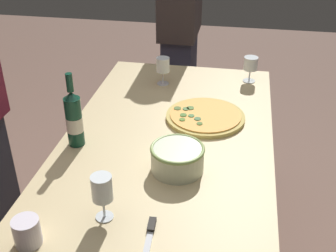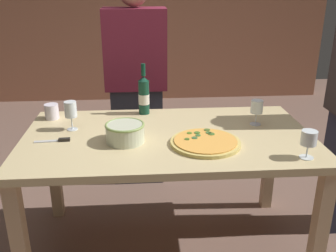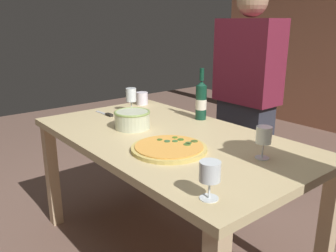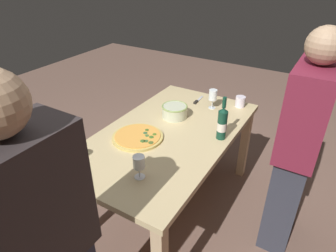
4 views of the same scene
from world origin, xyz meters
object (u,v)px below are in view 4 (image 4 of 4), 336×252
(dining_table, at_px, (168,142))
(pizza_knife, at_px, (197,101))
(wine_glass_far_left, at_px, (139,163))
(serving_bowl, at_px, (175,111))
(wine_bottle, at_px, (222,123))
(pizza, at_px, (138,137))
(wine_glass_by_bottle, at_px, (213,96))
(wine_glass_near_pizza, at_px, (68,150))
(cup_amber, at_px, (240,102))
(person_host, at_px, (297,150))

(dining_table, xyz_separation_m, pizza_knife, (-0.60, -0.05, 0.10))
(wine_glass_far_left, xyz_separation_m, pizza_knife, (-1.13, -0.17, -0.10))
(serving_bowl, relative_size, wine_bottle, 0.65)
(pizza, height_order, wine_glass_by_bottle, wine_glass_by_bottle)
(dining_table, xyz_separation_m, wine_glass_near_pizza, (0.65, -0.34, 0.19))
(wine_glass_by_bottle, relative_size, wine_glass_far_left, 1.12)
(cup_amber, bearing_deg, pizza, -27.47)
(serving_bowl, distance_m, pizza_knife, 0.37)
(dining_table, xyz_separation_m, wine_bottle, (-0.13, 0.37, 0.22))
(pizza, bearing_deg, serving_bowl, 171.09)
(dining_table, distance_m, wine_glass_far_left, 0.58)
(wine_glass_near_pizza, xyz_separation_m, wine_glass_by_bottle, (-1.19, 0.46, 0.01))
(dining_table, relative_size, wine_glass_far_left, 10.67)
(wine_bottle, xyz_separation_m, pizza_knife, (-0.47, -0.42, -0.12))
(wine_glass_near_pizza, distance_m, pizza_knife, 1.28)
(wine_bottle, relative_size, wine_glass_near_pizza, 2.30)
(dining_table, height_order, pizza_knife, pizza_knife)
(pizza, bearing_deg, person_host, 109.54)
(pizza, relative_size, wine_glass_far_left, 2.45)
(pizza_knife, bearing_deg, pizza, -6.98)
(cup_amber, distance_m, person_host, 0.77)
(serving_bowl, height_order, wine_glass_far_left, wine_glass_far_left)
(wine_glass_near_pizza, bearing_deg, wine_glass_far_left, 104.20)
(wine_glass_near_pizza, relative_size, wine_glass_by_bottle, 0.83)
(wine_bottle, distance_m, pizza_knife, 0.64)
(wine_glass_by_bottle, distance_m, cup_amber, 0.26)
(dining_table, relative_size, cup_amber, 17.33)
(serving_bowl, bearing_deg, pizza, -8.91)
(wine_bottle, xyz_separation_m, person_host, (-0.05, 0.51, -0.08))
(serving_bowl, xyz_separation_m, wine_glass_far_left, (0.76, 0.20, 0.05))
(pizza, bearing_deg, wine_glass_near_pizza, -22.93)
(cup_amber, bearing_deg, wine_glass_by_bottle, -52.01)
(wine_bottle, relative_size, wine_glass_by_bottle, 1.92)
(dining_table, relative_size, person_host, 1.01)
(wine_bottle, height_order, wine_glass_near_pizza, wine_bottle)
(pizza, bearing_deg, cup_amber, 152.53)
(dining_table, relative_size, wine_bottle, 4.96)
(serving_bowl, relative_size, cup_amber, 2.26)
(wine_bottle, height_order, wine_glass_by_bottle, wine_bottle)
(pizza_knife, bearing_deg, wine_glass_by_bottle, 72.14)
(person_host, bearing_deg, wine_glass_by_bottle, -36.98)
(pizza_knife, bearing_deg, wine_glass_near_pizza, -13.17)
(wine_glass_by_bottle, bearing_deg, person_host, 64.43)
(dining_table, height_order, cup_amber, cup_amber)
(pizza_knife, bearing_deg, dining_table, 4.57)
(serving_bowl, distance_m, wine_bottle, 0.46)
(wine_glass_by_bottle, relative_size, pizza_knife, 0.89)
(pizza, height_order, cup_amber, cup_amber)
(wine_glass_by_bottle, xyz_separation_m, person_host, (0.36, 0.76, -0.07))
(wine_bottle, bearing_deg, pizza, -58.72)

